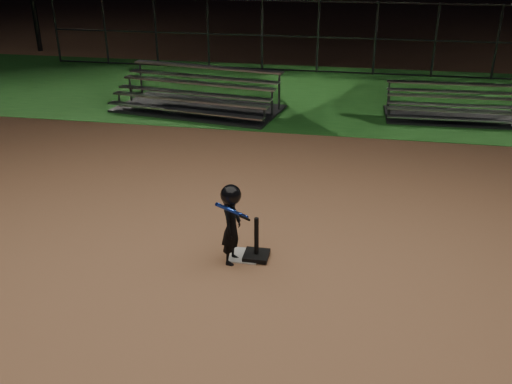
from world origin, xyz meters
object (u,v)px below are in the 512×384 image
batting_tee (256,250)px  bleacher_left (198,102)px  bleacher_right (452,112)px  child_batter (231,222)px  home_plate (244,256)px

batting_tee → bleacher_left: bearing=112.1°
bleacher_left → bleacher_right: bleacher_left is taller
batting_tee → child_batter: child_batter is taller
child_batter → bleacher_right: size_ratio=0.36×
home_plate → bleacher_left: (-2.89, 7.57, 0.22)m
home_plate → bleacher_right: bleacher_right is taller
child_batter → bleacher_right: 9.27m
batting_tee → bleacher_left: bleacher_left is taller
bleacher_right → child_batter: bearing=-118.6°
bleacher_left → bleacher_right: (6.96, 0.49, -0.05)m
home_plate → bleacher_right: size_ratio=0.13×
home_plate → child_batter: child_batter is taller
child_batter → bleacher_left: 8.23m
bleacher_left → child_batter: bearing=-61.1°
home_plate → batting_tee: size_ratio=0.67×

